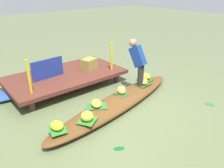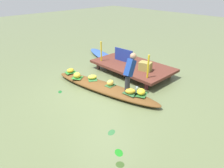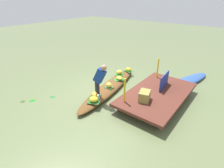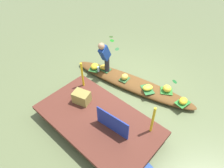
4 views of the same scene
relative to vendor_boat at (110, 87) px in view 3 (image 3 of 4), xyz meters
The scene contains 26 objects.
canal_water 0.12m from the vendor_boat, ahead, with size 40.00×40.00×0.00m, color #606D44.
dock_platform 1.91m from the vendor_boat, 101.07° to the left, with size 3.20×1.80×0.37m.
vendor_boat is the anchor object (origin of this frame).
moored_boat 3.45m from the vendor_boat, 138.60° to the left, with size 2.76×0.61×0.18m, color #2E519B.
leaf_mat_0 1.14m from the vendor_boat, 163.43° to the right, with size 0.35×0.32×0.01m, color #307E2D.
banana_bunch_0 1.15m from the vendor_boat, 163.43° to the right, with size 0.25×0.25×0.20m, color yellow.
leaf_mat_1 0.25m from the vendor_boat, 28.95° to the left, with size 0.33×0.26×0.01m, color #305C2E.
banana_bunch_1 0.31m from the vendor_boat, 28.95° to the left, with size 0.24×0.20×0.20m, color #F9CF4C.
leaf_mat_2 0.64m from the vendor_boat, behind, with size 0.45×0.30×0.01m, color #2D6E34.
banana_bunch_2 0.65m from the vendor_boat, behind, with size 0.32×0.23×0.14m, color yellow.
leaf_mat_3 1.36m from the vendor_boat, 15.41° to the left, with size 0.41×0.33×0.01m, color #275D28.
banana_bunch_3 1.37m from the vendor_boat, 15.41° to the left, with size 0.29×0.26×0.18m, color yellow.
leaf_mat_4 1.69m from the vendor_boat, behind, with size 0.39×0.29×0.01m, color #2C8031.
banana_bunch_4 1.70m from the vendor_boat, behind, with size 0.28×0.22×0.15m, color gold.
leaf_mat_5 1.05m from the vendor_boat, ahead, with size 0.43×0.28×0.01m, color #2F6233.
banana_bunch_5 1.07m from the vendor_boat, ahead, with size 0.30×0.21×0.17m, color gold.
vendor_person 1.23m from the vendor_boat, 17.08° to the left, with size 0.26×0.52×1.20m.
water_bottle 1.18m from the vendor_boat, 19.10° to the left, with size 0.08×0.08×0.19m, color silver.
market_banner 2.12m from the vendor_boat, 114.87° to the left, with size 0.90×0.03×0.53m, color navy.
railing_post_west 2.12m from the vendor_boat, 141.02° to the left, with size 0.06×0.06×0.82m, color gold.
railing_post_east 1.65m from the vendor_boat, 56.61° to the left, with size 0.06×0.06×0.82m, color gold.
produce_crate 1.82m from the vendor_boat, 77.88° to the left, with size 0.44×0.32×0.33m, color olive.
drifting_plant_0 3.26m from the vendor_boat, 36.23° to the right, with size 0.18×0.17×0.01m, color #314C1D.
drifting_plant_1 1.49m from the vendor_boat, 130.43° to the right, with size 0.21×0.12×0.01m, color #165B22.
drifting_plant_2 2.24m from the vendor_boat, 37.25° to the right, with size 0.25×0.16×0.01m, color #2D6634.
drifting_plant_3 2.93m from the vendor_boat, 35.68° to the right, with size 0.24×0.17×0.01m, color #1A7C1A.
Camera 3 is at (4.86, 3.92, 3.43)m, focal length 28.16 mm.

